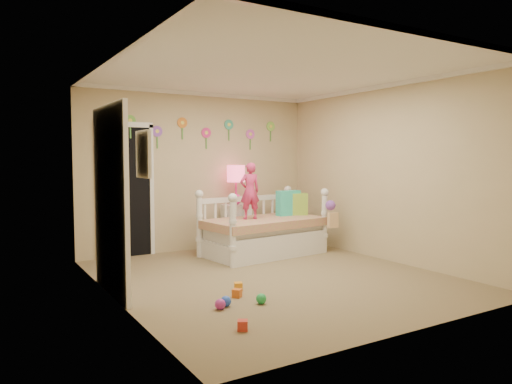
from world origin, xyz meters
TOP-DOWN VIEW (x-y plane):
  - floor at (0.00, 0.00)m, footprint 4.00×4.50m
  - ceiling at (0.00, 0.00)m, footprint 4.00×4.50m
  - back_wall at (0.00, 2.25)m, footprint 4.00×0.01m
  - left_wall at (-2.00, 0.00)m, footprint 0.01×4.50m
  - right_wall at (2.00, 0.00)m, footprint 0.01×4.50m
  - crown_molding at (0.00, 0.00)m, footprint 4.00×4.50m
  - daybed at (0.65, 1.28)m, footprint 2.00×1.23m
  - pillow_turquoise at (1.21, 1.41)m, footprint 0.42×0.16m
  - pillow_lime at (1.34, 1.38)m, footprint 0.41×0.26m
  - child at (0.42, 1.31)m, footprint 0.35×0.26m
  - nightstand at (0.55, 2.00)m, footprint 0.48×0.39m
  - table_lamp at (0.55, 2.00)m, footprint 0.30×0.30m
  - closet_doorway at (-1.25, 2.23)m, footprint 0.90×0.04m
  - flower_decals at (-0.09, 2.24)m, footprint 3.40×0.02m
  - mirror_closet at (-1.96, 0.30)m, footprint 0.07×1.30m
  - wall_picture at (-1.97, -0.90)m, footprint 0.05×0.34m
  - hanging_bag at (1.56, 0.73)m, footprint 0.20×0.16m
  - toy_scatter at (-0.92, -0.84)m, footprint 0.85×1.33m

SIDE VIEW (x-z plane):
  - floor at x=0.00m, z-range -0.01..0.01m
  - toy_scatter at x=-0.92m, z-range 0.00..0.11m
  - nightstand at x=0.55m, z-range 0.00..0.74m
  - daybed at x=0.65m, z-range 0.00..1.03m
  - hanging_bag at x=1.56m, z-range 0.45..0.81m
  - pillow_lime at x=1.34m, z-range 0.57..0.94m
  - pillow_turquoise at x=1.21m, z-range 0.57..0.98m
  - child at x=0.42m, z-range 0.57..1.45m
  - closet_doorway at x=-1.25m, z-range 0.00..2.07m
  - mirror_closet at x=-1.96m, z-range 0.00..2.10m
  - table_lamp at x=0.55m, z-range 0.84..1.51m
  - back_wall at x=0.00m, z-range 0.00..2.60m
  - left_wall at x=-2.00m, z-range 0.00..2.60m
  - right_wall at x=2.00m, z-range 0.00..2.60m
  - wall_picture at x=-1.97m, z-range 1.34..1.76m
  - flower_decals at x=-0.09m, z-range 1.69..2.19m
  - crown_molding at x=0.00m, z-range 2.54..2.60m
  - ceiling at x=0.00m, z-range 2.60..2.60m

